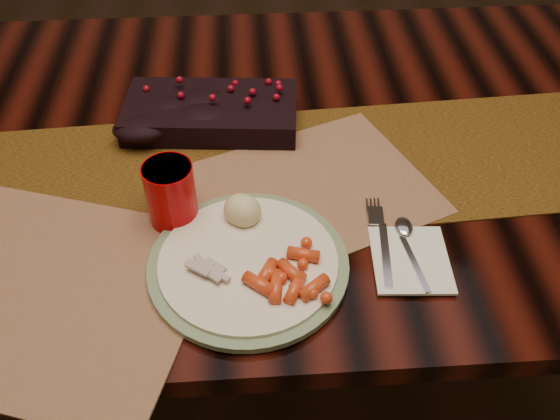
{
  "coord_description": "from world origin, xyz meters",
  "views": [
    {
      "loc": [
        -0.04,
        -0.89,
        1.43
      ],
      "look_at": [
        0.0,
        -0.25,
        0.8
      ],
      "focal_mm": 38.0,
      "sensor_mm": 36.0,
      "label": 1
    }
  ],
  "objects": [
    {
      "name": "spoon",
      "position": [
        0.2,
        -0.31,
        0.76
      ],
      "size": [
        0.05,
        0.14,
        0.0
      ],
      "primitive_type": null,
      "rotation": [
        0.0,
        0.0,
        0.13
      ],
      "color": "silver",
      "rests_on": "napkin"
    },
    {
      "name": "baby_carrots",
      "position": [
        -0.01,
        -0.36,
        0.78
      ],
      "size": [
        0.13,
        0.12,
        0.02
      ],
      "primitive_type": null,
      "rotation": [
        0.0,
        0.0,
        0.2
      ],
      "color": "red",
      "rests_on": "dinner_plate"
    },
    {
      "name": "mashed_potatoes",
      "position": [
        -0.04,
        -0.25,
        0.79
      ],
      "size": [
        0.11,
        0.1,
        0.05
      ],
      "primitive_type": null,
      "rotation": [
        0.0,
        0.0,
        -0.3
      ],
      "color": "#E5D485",
      "rests_on": "dinner_plate"
    },
    {
      "name": "dining_table",
      "position": [
        0.0,
        0.0,
        0.38
      ],
      "size": [
        1.8,
        1.0,
        0.75
      ],
      "primitive_type": "cube",
      "color": "black",
      "rests_on": "floor"
    },
    {
      "name": "dinner_plate",
      "position": [
        -0.05,
        -0.32,
        0.76
      ],
      "size": [
        0.37,
        0.37,
        0.02
      ],
      "primitive_type": "cylinder",
      "rotation": [
        0.0,
        0.0,
        0.3
      ],
      "color": "#FFE8C5",
      "rests_on": "placemat_main"
    },
    {
      "name": "turkey_shreds",
      "position": [
        -0.11,
        -0.33,
        0.78
      ],
      "size": [
        0.09,
        0.08,
        0.02
      ],
      "primitive_type": null,
      "rotation": [
        0.0,
        0.0,
        -0.3
      ],
      "color": "#A77C6E",
      "rests_on": "dinner_plate"
    },
    {
      "name": "placemat_main",
      "position": [
        0.04,
        -0.16,
        0.75
      ],
      "size": [
        0.5,
        0.44,
        0.0
      ],
      "primitive_type": "cube",
      "rotation": [
        0.0,
        0.0,
        0.38
      ],
      "color": "brown",
      "rests_on": "dining_table"
    },
    {
      "name": "centerpiece",
      "position": [
        -0.11,
        0.05,
        0.79
      ],
      "size": [
        0.34,
        0.19,
        0.06
      ],
      "primitive_type": null,
      "rotation": [
        0.0,
        0.0,
        -0.09
      ],
      "color": "black",
      "rests_on": "table_runner"
    },
    {
      "name": "napkin",
      "position": [
        0.19,
        -0.32,
        0.76
      ],
      "size": [
        0.12,
        0.14,
        0.0
      ],
      "primitive_type": "cube",
      "rotation": [
        0.0,
        0.0,
        -0.06
      ],
      "color": "white",
      "rests_on": "placemat_main"
    },
    {
      "name": "fork",
      "position": [
        0.16,
        -0.29,
        0.76
      ],
      "size": [
        0.04,
        0.16,
        0.0
      ],
      "primitive_type": null,
      "rotation": [
        0.0,
        0.0,
        -0.11
      ],
      "color": "silver",
      "rests_on": "napkin"
    },
    {
      "name": "placemat_second",
      "position": [
        -0.37,
        -0.33,
        0.75
      ],
      "size": [
        0.58,
        0.5,
        0.0
      ],
      "primitive_type": "cube",
      "rotation": [
        0.0,
        0.0,
        -0.31
      ],
      "color": "#956951",
      "rests_on": "dining_table"
    },
    {
      "name": "floor",
      "position": [
        0.0,
        0.0,
        0.0
      ],
      "size": [
        5.0,
        5.0,
        0.0
      ],
      "primitive_type": "plane",
      "color": "black",
      "rests_on": "ground"
    },
    {
      "name": "red_cup",
      "position": [
        -0.17,
        -0.21,
        0.81
      ],
      "size": [
        0.1,
        0.1,
        0.11
      ],
      "primitive_type": "cylinder",
      "rotation": [
        0.0,
        0.0,
        0.28
      ],
      "color": "#B00003",
      "rests_on": "placemat_main"
    },
    {
      "name": "table_runner",
      "position": [
        -0.03,
        -0.1,
        0.75
      ],
      "size": [
        1.64,
        0.42,
        0.0
      ],
      "primitive_type": "cube",
      "rotation": [
        0.0,
        0.0,
        0.05
      ],
      "color": "#3A2409",
      "rests_on": "dining_table"
    }
  ]
}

